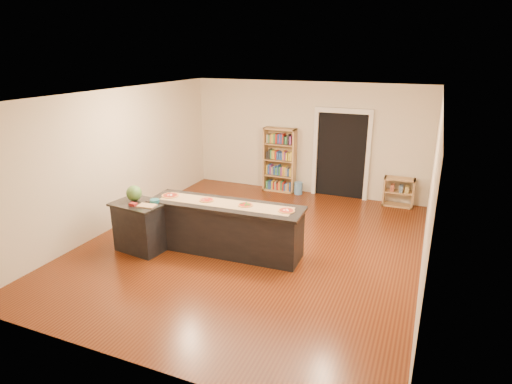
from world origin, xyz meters
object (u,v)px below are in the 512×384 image
at_px(waste_bin, 298,188).
at_px(watermelon, 134,193).
at_px(low_shelf, 399,192).
at_px(kitchen_island, 226,228).
at_px(bookshelf, 280,160).
at_px(side_counter, 141,226).

xyz_separation_m(waste_bin, watermelon, (-1.85, -4.11, 0.90)).
relative_size(low_shelf, waste_bin, 2.22).
bearing_deg(kitchen_island, bookshelf, 92.26).
distance_m(side_counter, waste_bin, 4.53).
distance_m(low_shelf, waste_bin, 2.44).
height_order(bookshelf, waste_bin, bookshelf).
bearing_deg(waste_bin, side_counter, -112.20).
distance_m(bookshelf, watermelon, 4.38).
bearing_deg(bookshelf, low_shelf, -0.02).
distance_m(side_counter, watermelon, 0.62).
xyz_separation_m(side_counter, watermelon, (-0.14, 0.07, 0.59)).
relative_size(low_shelf, watermelon, 2.46).
xyz_separation_m(kitchen_island, side_counter, (-1.47, -0.52, -0.01)).
bearing_deg(low_shelf, kitchen_island, -125.68).
height_order(kitchen_island, waste_bin, kitchen_island).
relative_size(side_counter, watermelon, 3.31).
bearing_deg(watermelon, waste_bin, 65.76).
xyz_separation_m(bookshelf, waste_bin, (0.54, -0.06, -0.67)).
xyz_separation_m(side_counter, bookshelf, (1.16, 4.24, 0.36)).
bearing_deg(kitchen_island, watermelon, -166.85).
distance_m(side_counter, low_shelf, 5.93).
height_order(side_counter, watermelon, watermelon).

